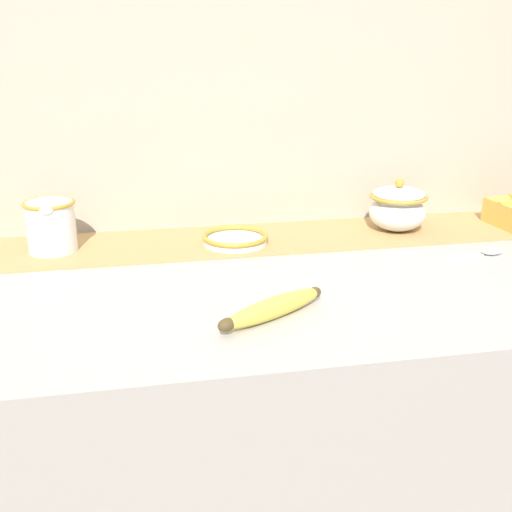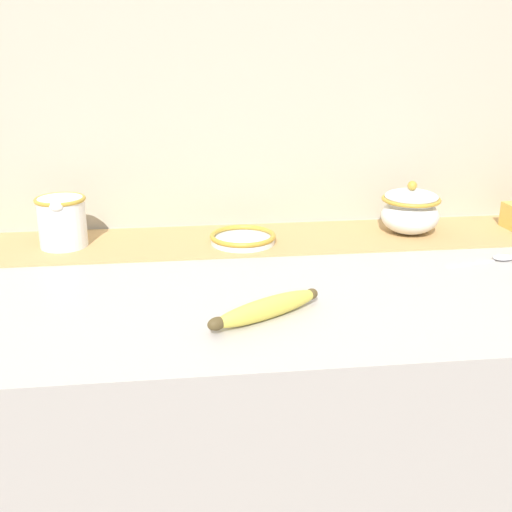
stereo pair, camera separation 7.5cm
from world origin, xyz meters
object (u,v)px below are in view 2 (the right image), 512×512
object	(u,v)px
sugar_bowl	(410,210)
spoon	(501,258)
banana	(266,308)
small_dish	(245,238)
cream_pitcher	(62,220)

from	to	relation	value
sugar_bowl	spoon	world-z (taller)	sugar_bowl
sugar_bowl	banana	distance (m)	0.53
sugar_bowl	small_dish	world-z (taller)	sugar_bowl
small_dish	spoon	bearing A→B (deg)	-18.18
banana	cream_pitcher	bearing A→B (deg)	132.67
spoon	cream_pitcher	bearing A→B (deg)	154.89
spoon	banana	bearing A→B (deg)	-169.75
banana	small_dish	bearing A→B (deg)	88.91
cream_pitcher	banana	world-z (taller)	cream_pitcher
sugar_bowl	banana	bearing A→B (deg)	-133.29
sugar_bowl	small_dish	xyz separation A→B (m)	(-0.35, -0.02, -0.04)
cream_pitcher	small_dish	size ratio (longest dim) A/B	0.87
cream_pitcher	sugar_bowl	distance (m)	0.72
cream_pitcher	spoon	size ratio (longest dim) A/B	0.78
cream_pitcher	banana	xyz separation A→B (m)	(0.35, -0.38, -0.04)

